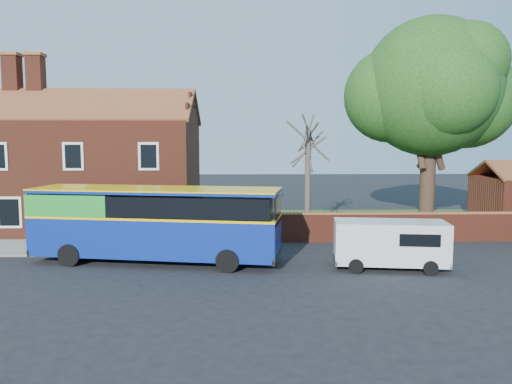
{
  "coord_description": "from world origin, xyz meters",
  "views": [
    {
      "loc": [
        2.07,
        -19.32,
        5.48
      ],
      "look_at": [
        2.68,
        5.0,
        2.93
      ],
      "focal_mm": 35.0,
      "sensor_mm": 36.0,
      "label": 1
    }
  ],
  "objects": [
    {
      "name": "bus",
      "position": [
        -2.19,
        2.85,
        1.9
      ],
      "size": [
        11.3,
        4.63,
        3.34
      ],
      "rotation": [
        0.0,
        0.0,
        -0.17
      ],
      "color": "navy",
      "rests_on": "ground"
    },
    {
      "name": "bare_tree",
      "position": [
        5.88,
        10.07,
        3.39
      ],
      "size": [
        2.48,
        2.95,
        6.61
      ],
      "color": "#4C4238",
      "rests_on": "ground"
    },
    {
      "name": "kerb",
      "position": [
        -7.0,
        4.0,
        0.07
      ],
      "size": [
        18.0,
        0.15,
        0.14
      ],
      "primitive_type": "cube",
      "color": "slate",
      "rests_on": "ground"
    },
    {
      "name": "large_tree",
      "position": [
        13.42,
        11.0,
        8.35
      ],
      "size": [
        10.46,
        8.27,
        12.75
      ],
      "color": "black",
      "rests_on": "ground"
    },
    {
      "name": "shop_building",
      "position": [
        -7.02,
        11.5,
        3.41
      ],
      "size": [
        12.3,
        8.13,
        10.5
      ],
      "color": "maroon",
      "rests_on": "ground"
    },
    {
      "name": "pavement",
      "position": [
        -7.0,
        5.75,
        0.06
      ],
      "size": [
        18.0,
        3.5,
        0.12
      ],
      "primitive_type": "cube",
      "color": "gray",
      "rests_on": "ground"
    },
    {
      "name": "grass_strip",
      "position": [
        13.0,
        13.0,
        0.02
      ],
      "size": [
        26.0,
        12.0,
        0.04
      ],
      "primitive_type": "cube",
      "color": "#426B28",
      "rests_on": "ground"
    },
    {
      "name": "van_near",
      "position": [
        8.29,
        1.32,
        1.14
      ],
      "size": [
        4.87,
        2.45,
        2.05
      ],
      "rotation": [
        0.0,
        0.0,
        -0.13
      ],
      "color": "silver",
      "rests_on": "ground"
    },
    {
      "name": "boundary_wall",
      "position": [
        13.0,
        7.0,
        0.81
      ],
      "size": [
        22.0,
        0.38,
        1.6
      ],
      "color": "maroon",
      "rests_on": "ground"
    },
    {
      "name": "ground",
      "position": [
        0.0,
        0.0,
        0.0
      ],
      "size": [
        120.0,
        120.0,
        0.0
      ],
      "primitive_type": "plane",
      "color": "black",
      "rests_on": "ground"
    }
  ]
}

